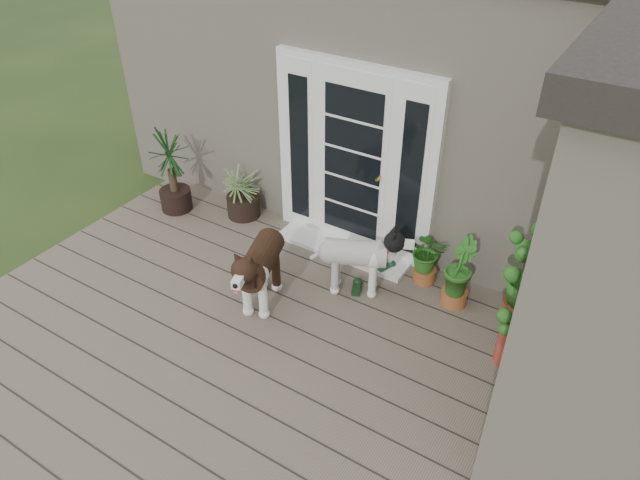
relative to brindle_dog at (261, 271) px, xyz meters
The scene contains 14 objects.
deck 1.03m from the brindle_dog, 60.67° to the right, with size 6.20×4.60×0.12m, color #6B5B4C.
house_main 3.63m from the brindle_dog, 82.54° to the left, with size 7.40×4.00×3.10m, color #665E54.
door_unit 1.57m from the brindle_dog, 79.79° to the left, with size 1.90×0.14×2.15m, color white.
door_step 1.28m from the brindle_dog, 78.13° to the left, with size 1.60×0.40×0.05m, color white.
brindle_dog is the anchor object (origin of this frame).
white_dog 0.97m from the brindle_dog, 43.22° to the left, with size 0.36×0.85×0.71m, color white, non-canonical shape.
spider_plant 1.68m from the brindle_dog, 134.72° to the left, with size 0.68×0.68×0.73m, color #748F58, non-canonical shape.
yucca 2.18m from the brindle_dog, 156.80° to the left, with size 0.74×0.74×1.07m, color black, non-canonical shape.
herb_a 1.75m from the brindle_dog, 43.34° to the left, with size 0.41×0.41×0.52m, color #18571E.
herb_b 1.96m from the brindle_dog, 31.68° to the left, with size 0.38×0.38×0.57m, color #26621C.
herb_c 2.57m from the brindle_dog, 27.81° to the left, with size 0.41×0.41×0.64m, color #1D6622.
sapling 2.54m from the brindle_dog, 12.79° to the left, with size 0.53×0.53×1.81m, color #1B4F16, non-canonical shape.
clog_left 1.05m from the brindle_dog, 42.76° to the left, with size 0.12×0.26×0.08m, color black, non-canonical shape.
clog_right 1.45m from the brindle_dog, 53.48° to the left, with size 0.12×0.26×0.08m, color #163720, non-canonical shape.
Camera 1 is at (2.49, -2.37, 4.16)m, focal length 33.07 mm.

